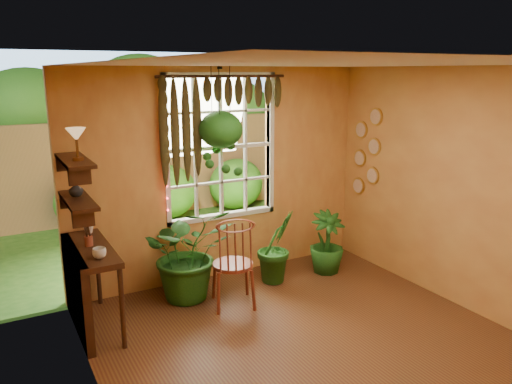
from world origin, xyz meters
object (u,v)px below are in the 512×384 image
at_px(potted_plant_mid, 276,246).
at_px(potted_plant_left, 189,252).
at_px(counter_ledge, 82,281).
at_px(hanging_basket, 221,134).
at_px(windsor_chair, 234,276).

bearing_deg(potted_plant_mid, potted_plant_left, 176.12).
relative_size(counter_ledge, hanging_basket, 0.90).
relative_size(counter_ledge, windsor_chair, 0.96).
bearing_deg(hanging_basket, potted_plant_left, -156.10).
bearing_deg(potted_plant_left, counter_ledge, -171.18).
distance_m(counter_ledge, potted_plant_left, 1.26).
relative_size(windsor_chair, hanging_basket, 0.94).
bearing_deg(hanging_basket, windsor_chair, -105.46).
height_order(potted_plant_left, potted_plant_mid, potted_plant_left).
bearing_deg(potted_plant_mid, counter_ledge, -177.27).
bearing_deg(counter_ledge, windsor_chair, -9.01).
height_order(windsor_chair, potted_plant_left, windsor_chair).
height_order(counter_ledge, windsor_chair, windsor_chair).
distance_m(potted_plant_left, hanging_basket, 1.47).
bearing_deg(hanging_basket, potted_plant_mid, -28.43).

